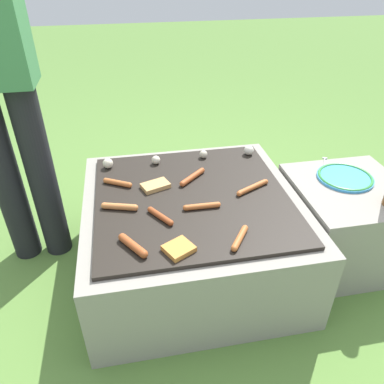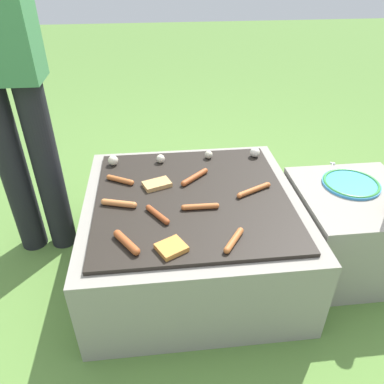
% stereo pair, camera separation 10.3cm
% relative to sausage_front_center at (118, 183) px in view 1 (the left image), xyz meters
% --- Properties ---
extents(ground_plane, '(14.00, 14.00, 0.00)m').
position_rel_sausage_front_center_xyz_m(ground_plane, '(0.32, -0.15, -0.43)').
color(ground_plane, '#567F38').
extents(grill, '(0.94, 0.94, 0.41)m').
position_rel_sausage_front_center_xyz_m(grill, '(0.32, -0.15, -0.22)').
color(grill, gray).
rests_on(grill, ground_plane).
extents(side_ledge, '(0.50, 0.52, 0.41)m').
position_rel_sausage_front_center_xyz_m(side_ledge, '(1.05, -0.21, -0.22)').
color(side_ledge, gray).
rests_on(side_ledge, ground_plane).
extents(sausage_front_right, '(0.16, 0.03, 0.02)m').
position_rel_sausage_front_center_xyz_m(sausage_front_right, '(0.34, -0.25, -0.00)').
color(sausage_front_right, '#B7602D').
rests_on(sausage_front_right, grill).
extents(sausage_back_right, '(0.14, 0.13, 0.03)m').
position_rel_sausage_front_center_xyz_m(sausage_back_right, '(0.34, -0.01, 0.00)').
color(sausage_back_right, '#A34C23').
rests_on(sausage_back_right, grill).
extents(sausage_mid_right, '(0.10, 0.13, 0.02)m').
position_rel_sausage_front_center_xyz_m(sausage_mid_right, '(0.44, -0.47, 0.00)').
color(sausage_mid_right, '#B7602D').
rests_on(sausage_mid_right, grill).
extents(sausage_back_center, '(0.15, 0.06, 0.03)m').
position_rel_sausage_front_center_xyz_m(sausage_back_center, '(0.00, -0.19, 0.00)').
color(sausage_back_center, '#C6753D').
rests_on(sausage_back_center, grill).
extents(sausage_mid_left, '(0.17, 0.10, 0.02)m').
position_rel_sausage_front_center_xyz_m(sausage_mid_left, '(0.59, -0.15, -0.00)').
color(sausage_mid_left, '#B7602D').
rests_on(sausage_mid_left, grill).
extents(sausage_back_left, '(0.10, 0.14, 0.03)m').
position_rel_sausage_front_center_xyz_m(sausage_back_left, '(0.04, -0.44, 0.00)').
color(sausage_back_left, '#A34C23').
rests_on(sausage_back_left, grill).
extents(sausage_front_left, '(0.09, 0.13, 0.02)m').
position_rel_sausage_front_center_xyz_m(sausage_front_left, '(0.16, -0.28, -0.00)').
color(sausage_front_left, '#93421E').
rests_on(sausage_front_left, grill).
extents(sausage_front_center, '(0.13, 0.08, 0.02)m').
position_rel_sausage_front_center_xyz_m(sausage_front_center, '(0.00, 0.00, 0.00)').
color(sausage_front_center, '#B7602D').
rests_on(sausage_front_center, grill).
extents(bread_slice_center, '(0.14, 0.11, 0.02)m').
position_rel_sausage_front_center_xyz_m(bread_slice_center, '(0.17, -0.05, -0.00)').
color(bread_slice_center, tan).
rests_on(bread_slice_center, grill).
extents(bread_slice_left, '(0.13, 0.12, 0.02)m').
position_rel_sausage_front_center_xyz_m(bread_slice_left, '(0.21, -0.49, -0.00)').
color(bread_slice_left, '#D18438').
rests_on(bread_slice_left, grill).
extents(mushroom_row, '(0.77, 0.06, 0.05)m').
position_rel_sausage_front_center_xyz_m(mushroom_row, '(0.32, 0.17, 0.01)').
color(mushroom_row, beige).
rests_on(mushroom_row, grill).
extents(plate_colorful, '(0.26, 0.26, 0.02)m').
position_rel_sausage_front_center_xyz_m(plate_colorful, '(1.05, -0.14, -0.00)').
color(plate_colorful, '#338CCC').
rests_on(plate_colorful, side_ledge).
extents(fork_utensil, '(0.11, 0.18, 0.01)m').
position_rel_sausage_front_center_xyz_m(fork_utensil, '(1.01, -0.02, -0.01)').
color(fork_utensil, silver).
rests_on(fork_utensil, side_ledge).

